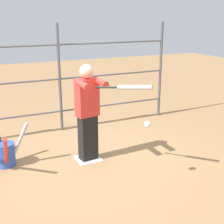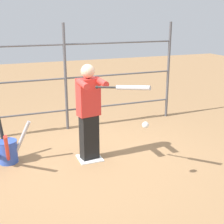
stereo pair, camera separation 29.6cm
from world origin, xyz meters
name	(u,v)px [view 1 (the left image)]	position (x,y,z in m)	size (l,w,h in m)	color
ground_plane	(89,159)	(0.00, 0.00, 0.00)	(24.00, 24.00, 0.00)	#9E754C
home_plate	(89,159)	(0.00, 0.00, 0.01)	(0.40, 0.40, 0.02)	white
fence_backstop	(60,79)	(0.00, -1.60, 1.12)	(5.01, 0.06, 2.25)	#4C4C51
batter	(88,110)	(0.00, 0.02, 0.89)	(0.42, 0.60, 1.65)	black
baseball_bat_swinging	(130,87)	(-0.33, 0.84, 1.42)	(0.59, 0.70, 0.14)	black
softball_in_flight	(147,124)	(-0.49, 1.09, 0.92)	(0.10, 0.10, 0.10)	white
bat_bucket	(4,153)	(1.33, -0.35, 0.24)	(0.99, 0.97, 0.87)	#3351B2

